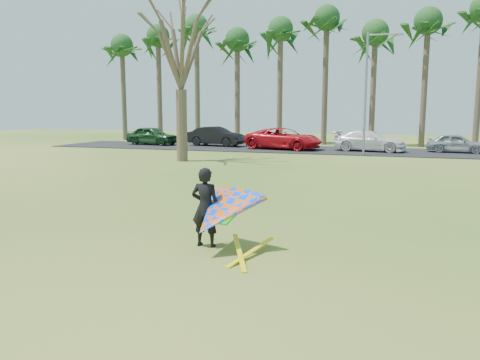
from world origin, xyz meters
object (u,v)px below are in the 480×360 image
(streetlight, at_px, (368,88))
(car_1, at_px, (216,136))
(car_0, at_px, (152,136))
(kite_flyer, at_px, (218,212))
(car_2, at_px, (284,139))
(bare_tree_left, at_px, (180,42))
(car_3, at_px, (370,141))
(car_4, at_px, (456,143))

(streetlight, relative_size, car_1, 1.67)
(car_0, distance_m, kite_flyer, 31.07)
(car_0, bearing_deg, car_2, -88.16)
(bare_tree_left, relative_size, car_1, 2.02)
(streetlight, bearing_deg, car_3, 88.67)
(car_1, height_order, car_3, car_1)
(kite_flyer, bearing_deg, streetlight, 85.94)
(car_2, bearing_deg, car_4, -73.05)
(car_2, xyz_separation_m, car_3, (6.29, 0.29, -0.07))
(car_3, xyz_separation_m, car_4, (5.82, 0.79, -0.08))
(car_3, bearing_deg, streetlight, -172.87)
(car_0, bearing_deg, streetlight, -94.44)
(car_0, relative_size, car_3, 0.89)
(car_1, xyz_separation_m, car_3, (12.33, -1.09, -0.05))
(streetlight, bearing_deg, car_2, 158.17)
(car_1, relative_size, car_2, 0.82)
(car_3, relative_size, kite_flyer, 2.13)
(streetlight, height_order, kite_flyer, streetlight)
(car_4, bearing_deg, streetlight, 127.87)
(streetlight, relative_size, car_3, 1.57)
(car_3, distance_m, car_4, 5.87)
(streetlight, bearing_deg, bare_tree_left, -145.43)
(bare_tree_left, height_order, kite_flyer, bare_tree_left)
(streetlight, xyz_separation_m, car_1, (-12.26, 3.88, -3.61))
(bare_tree_left, xyz_separation_m, car_4, (16.04, 10.58, -6.19))
(car_4, bearing_deg, car_2, 101.69)
(bare_tree_left, xyz_separation_m, streetlight, (10.16, 7.00, -2.45))
(bare_tree_left, bearing_deg, car_3, 43.75)
(car_2, height_order, car_4, car_2)
(bare_tree_left, bearing_deg, car_0, 126.84)
(car_3, xyz_separation_m, kite_flyer, (-1.70, -25.81, 0.05))
(car_2, relative_size, car_3, 1.14)
(car_2, bearing_deg, car_3, -75.48)
(car_4, xyz_separation_m, kite_flyer, (-7.52, -26.60, 0.13))
(streetlight, xyz_separation_m, car_0, (-17.96, 3.41, -3.63))
(car_0, xyz_separation_m, car_4, (23.84, 0.16, -0.11))
(bare_tree_left, distance_m, car_4, 20.19)
(kite_flyer, bearing_deg, car_2, 100.19)
(bare_tree_left, xyz_separation_m, car_2, (3.94, 9.49, -6.05))
(bare_tree_left, bearing_deg, car_2, 67.47)
(streetlight, distance_m, car_4, 7.84)
(car_0, relative_size, kite_flyer, 1.91)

